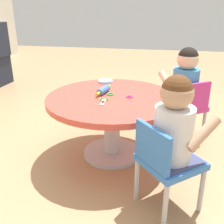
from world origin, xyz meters
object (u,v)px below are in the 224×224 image
at_px(craft_table, 112,110).
at_px(child_chair_left, 166,162).
at_px(seated_child_left, 175,123).
at_px(rolling_pin, 103,90).
at_px(seated_child_right, 185,79).
at_px(craft_scissors, 104,101).
at_px(child_chair_right, 186,107).

relative_size(craft_table, child_chair_left, 1.78).
height_order(seated_child_left, rolling_pin, seated_child_left).
distance_m(seated_child_right, craft_scissors, 0.75).
distance_m(craft_table, seated_child_right, 0.68).
bearing_deg(rolling_pin, craft_table, -130.07).
bearing_deg(rolling_pin, child_chair_left, -141.19).
xyz_separation_m(seated_child_left, seated_child_right, (0.88, -0.11, 0.00)).
bearing_deg(seated_child_left, craft_table, 40.59).
relative_size(craft_table, craft_scissors, 7.03).
height_order(child_chair_right, rolling_pin, child_chair_right).
relative_size(craft_table, child_chair_right, 1.78).
xyz_separation_m(craft_table, craft_scissors, (-0.10, 0.04, 0.11)).
xyz_separation_m(craft_table, seated_child_left, (-0.50, -0.43, 0.16)).
xyz_separation_m(craft_table, child_chair_left, (-0.52, -0.40, -0.07)).
bearing_deg(seated_child_right, child_chair_right, -144.77).
distance_m(craft_table, child_chair_right, 0.66).
relative_size(child_chair_left, craft_scissors, 3.95).
bearing_deg(craft_scissors, craft_table, -21.17).
distance_m(child_chair_right, rolling_pin, 0.72).
bearing_deg(seated_child_left, seated_child_right, -6.87).
bearing_deg(child_chair_right, child_chair_left, 169.66).
height_order(rolling_pin, craft_scissors, rolling_pin).
distance_m(seated_child_right, rolling_pin, 0.69).
relative_size(seated_child_left, child_chair_right, 0.95).
bearing_deg(child_chair_left, rolling_pin, 38.81).
relative_size(child_chair_right, rolling_pin, 2.34).
height_order(craft_table, child_chair_right, child_chair_right).
xyz_separation_m(child_chair_left, seated_child_right, (0.91, -0.14, 0.23)).
relative_size(seated_child_left, rolling_pin, 2.23).
xyz_separation_m(seated_child_left, child_chair_right, (0.85, -0.13, -0.23)).
bearing_deg(craft_scissors, seated_child_left, -130.47).
bearing_deg(child_chair_right, seated_child_left, 171.35).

